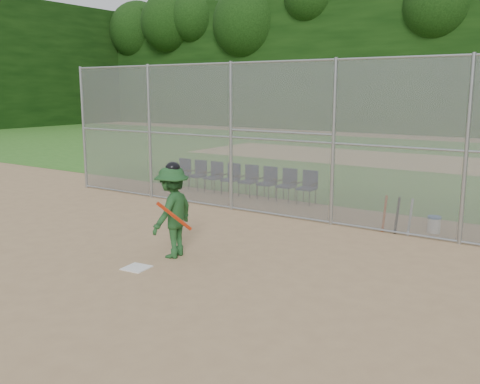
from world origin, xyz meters
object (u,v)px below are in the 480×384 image
Objects in this scene: batter_at_plate at (172,211)px; water_cooler at (434,224)px; home_plate at (137,268)px; chair_0 at (181,173)px.

batter_at_plate is 4.90× the size of water_cooler.
water_cooler reaches higher than home_plate.
water_cooler is 8.73m from chair_0.
chair_0 is (-4.77, 6.87, 0.47)m from home_plate.
batter_at_plate is 1.98× the size of chair_0.
batter_at_plate reaches higher than water_cooler.
chair_0 is (-4.85, 5.93, -0.44)m from batter_at_plate.
chair_0 reaches higher than water_cooler.
chair_0 is (-8.65, 1.17, 0.28)m from water_cooler.
home_plate is 0.46× the size of chair_0.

